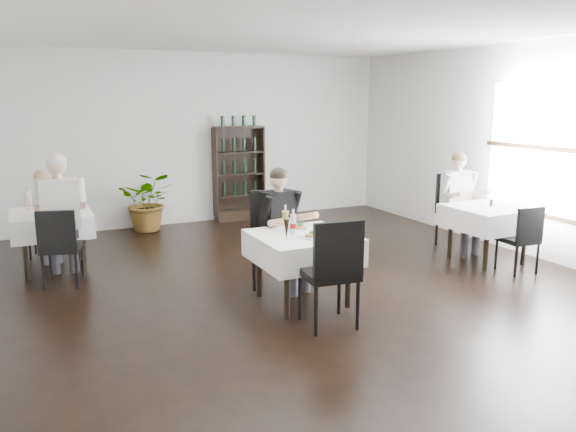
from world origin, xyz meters
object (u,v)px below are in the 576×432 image
(main_table, at_px, (303,248))
(diner_main, at_px, (283,220))
(wine_shelf, at_px, (239,174))
(potted_tree, at_px, (148,201))

(main_table, bearing_deg, diner_main, 89.89)
(diner_main, bearing_deg, main_table, -90.11)
(wine_shelf, distance_m, diner_main, 3.91)
(main_table, bearing_deg, potted_tree, 100.81)
(main_table, bearing_deg, wine_shelf, 78.22)
(main_table, xyz_separation_m, diner_main, (0.00, 0.51, 0.21))
(main_table, distance_m, potted_tree, 4.25)
(wine_shelf, xyz_separation_m, main_table, (-0.90, -4.31, -0.23))
(main_table, height_order, potted_tree, potted_tree)
(wine_shelf, height_order, main_table, wine_shelf)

